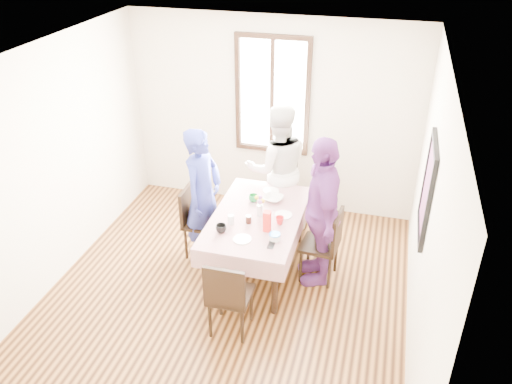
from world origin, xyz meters
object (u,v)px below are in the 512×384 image
at_px(chair_far, 277,195).
at_px(person_right, 320,211).
at_px(dining_table, 257,243).
at_px(person_left, 202,195).
at_px(person_far, 277,168).
at_px(chair_left, 202,222).
at_px(chair_near, 230,294).
at_px(chair_right, 320,245).

height_order(chair_far, person_right, person_right).
xyz_separation_m(dining_table, chair_far, (-0.00, 1.05, 0.08)).
height_order(person_left, person_far, person_far).
xyz_separation_m(chair_left, chair_near, (0.74, -1.19, 0.00)).
height_order(dining_table, chair_far, chair_far).
bearing_deg(chair_right, chair_far, 41.97).
bearing_deg(chair_left, chair_far, 139.82).
bearing_deg(chair_far, person_right, 130.93).
bearing_deg(person_left, chair_right, -81.90).
xyz_separation_m(dining_table, person_left, (-0.72, 0.14, 0.47)).
bearing_deg(chair_left, dining_table, 78.09).
relative_size(dining_table, chair_near, 1.67).
bearing_deg(chair_far, chair_left, 56.00).
xyz_separation_m(chair_near, person_left, (-0.72, 1.19, 0.39)).
distance_m(chair_left, chair_right, 1.48).
bearing_deg(chair_right, chair_near, 151.54).
bearing_deg(person_left, chair_left, 101.84).
bearing_deg(chair_near, person_left, 120.77).
bearing_deg(person_far, person_right, 103.90).
xyz_separation_m(person_left, person_far, (0.72, 0.89, 0.03)).
height_order(chair_near, person_right, person_right).
height_order(chair_right, person_left, person_left).
xyz_separation_m(dining_table, chair_left, (-0.74, 0.14, 0.08)).
height_order(dining_table, person_far, person_far).
bearing_deg(chair_right, person_far, 42.50).
bearing_deg(chair_right, person_right, 95.53).
height_order(chair_left, chair_right, same).
bearing_deg(dining_table, chair_right, 3.69).
height_order(chair_left, person_far, person_far).
relative_size(dining_table, person_left, 0.90).
relative_size(chair_left, person_left, 0.54).
bearing_deg(person_right, chair_right, 72.99).
distance_m(chair_right, chair_near, 1.32).
height_order(chair_near, person_far, person_far).
distance_m(chair_left, chair_far, 1.17).
height_order(chair_near, person_left, person_left).
xyz_separation_m(chair_left, person_far, (0.74, 0.89, 0.42)).
bearing_deg(chair_near, person_right, 56.37).
xyz_separation_m(chair_right, person_right, (-0.02, 0.00, 0.45)).
distance_m(chair_far, person_left, 1.22).
bearing_deg(chair_left, person_right, 85.30).
xyz_separation_m(dining_table, person_right, (0.72, 0.05, 0.53)).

